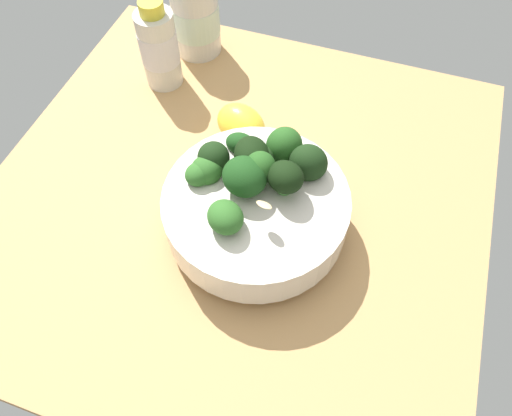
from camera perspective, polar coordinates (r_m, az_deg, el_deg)
name	(u,v)px	position (r cm, az deg, el deg)	size (l,w,h in cm)	color
ground_plane	(237,200)	(58.05, -2.20, 0.94)	(56.69, 56.69, 3.10)	tan
bowl_of_broccoli	(256,201)	(50.66, -0.05, 0.78)	(19.15, 19.15, 10.95)	silver
lemon_wedge	(241,125)	(60.02, -1.75, 9.66)	(6.41, 4.59, 5.10)	yellow
bottle_tall	(195,16)	(71.68, -7.05, 21.32)	(6.49, 6.49, 11.69)	beige
bottle_short	(159,47)	(67.03, -11.22, 17.90)	(4.96, 4.96, 11.98)	beige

